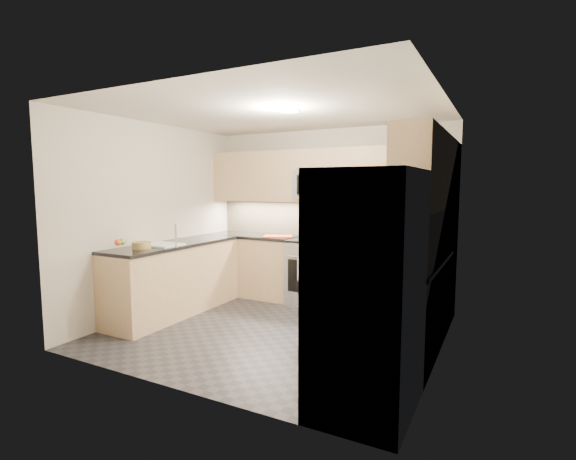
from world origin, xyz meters
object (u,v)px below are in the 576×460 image
(fruit_basket, at_px, (142,245))
(refrigerator, at_px, (368,292))
(gas_range, at_px, (318,272))
(utensil_bowl, at_px, (438,240))
(microwave, at_px, (322,185))
(cutting_board, at_px, (278,236))

(fruit_basket, bearing_deg, refrigerator, -11.44)
(refrigerator, bearing_deg, gas_range, 120.88)
(refrigerator, xyz_separation_m, utensil_bowl, (0.16, 2.35, 0.12))
(gas_range, height_order, fruit_basket, fruit_basket)
(refrigerator, height_order, utensil_bowl, refrigerator)
(gas_range, xyz_separation_m, microwave, (0.00, 0.12, 1.24))
(refrigerator, bearing_deg, microwave, 119.62)
(gas_range, height_order, cutting_board, cutting_board)
(microwave, height_order, refrigerator, microwave)
(cutting_board, bearing_deg, fruit_basket, -116.01)
(utensil_bowl, relative_size, fruit_basket, 1.38)
(cutting_board, relative_size, fruit_basket, 1.95)
(refrigerator, bearing_deg, utensil_bowl, 86.01)
(utensil_bowl, bearing_deg, refrigerator, -93.99)
(refrigerator, height_order, fruit_basket, refrigerator)
(gas_range, distance_m, microwave, 1.25)
(gas_range, relative_size, fruit_basket, 4.22)
(microwave, bearing_deg, refrigerator, -60.38)
(utensil_bowl, xyz_separation_m, cutting_board, (-2.24, 0.03, -0.08))
(utensil_bowl, relative_size, cutting_board, 0.71)
(refrigerator, bearing_deg, cutting_board, 131.12)
(microwave, height_order, cutting_board, microwave)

